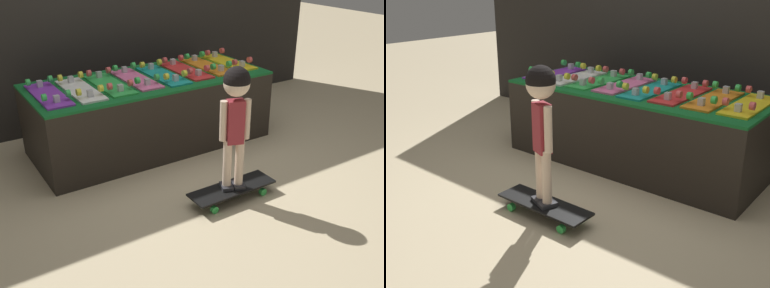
% 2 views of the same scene
% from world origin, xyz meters
% --- Properties ---
extents(ground_plane, '(16.00, 16.00, 0.00)m').
position_xyz_m(ground_plane, '(0.00, 0.00, 0.00)').
color(ground_plane, beige).
extents(back_wall, '(5.01, 0.10, 2.30)m').
position_xyz_m(back_wall, '(0.00, 1.36, 1.15)').
color(back_wall, black).
rests_on(back_wall, ground_plane).
extents(display_rack, '(2.03, 0.86, 0.61)m').
position_xyz_m(display_rack, '(0.00, 0.55, 0.31)').
color(display_rack, black).
rests_on(display_rack, ground_plane).
extents(skateboard_purple_on_rack, '(0.20, 0.64, 0.09)m').
position_xyz_m(skateboard_purple_on_rack, '(-0.86, 0.55, 0.63)').
color(skateboard_purple_on_rack, purple).
rests_on(skateboard_purple_on_rack, display_rack).
extents(skateboard_white_on_rack, '(0.20, 0.64, 0.09)m').
position_xyz_m(skateboard_white_on_rack, '(-0.61, 0.53, 0.63)').
color(skateboard_white_on_rack, white).
rests_on(skateboard_white_on_rack, display_rack).
extents(skateboard_green_on_rack, '(0.20, 0.64, 0.09)m').
position_xyz_m(skateboard_green_on_rack, '(-0.37, 0.54, 0.63)').
color(skateboard_green_on_rack, green).
rests_on(skateboard_green_on_rack, display_rack).
extents(skateboard_pink_on_rack, '(0.20, 0.64, 0.09)m').
position_xyz_m(skateboard_pink_on_rack, '(-0.12, 0.56, 0.63)').
color(skateboard_pink_on_rack, pink).
rests_on(skateboard_pink_on_rack, display_rack).
extents(skateboard_teal_on_rack, '(0.20, 0.64, 0.09)m').
position_xyz_m(skateboard_teal_on_rack, '(0.12, 0.53, 0.63)').
color(skateboard_teal_on_rack, teal).
rests_on(skateboard_teal_on_rack, display_rack).
extents(skateboard_red_on_rack, '(0.20, 0.64, 0.09)m').
position_xyz_m(skateboard_red_on_rack, '(0.37, 0.56, 0.63)').
color(skateboard_red_on_rack, red).
rests_on(skateboard_red_on_rack, display_rack).
extents(skateboard_orange_on_rack, '(0.20, 0.64, 0.09)m').
position_xyz_m(skateboard_orange_on_rack, '(0.61, 0.57, 0.63)').
color(skateboard_orange_on_rack, orange).
rests_on(skateboard_orange_on_rack, display_rack).
extents(skateboard_yellow_on_rack, '(0.20, 0.64, 0.09)m').
position_xyz_m(skateboard_yellow_on_rack, '(0.86, 0.58, 0.63)').
color(skateboard_yellow_on_rack, yellow).
rests_on(skateboard_yellow_on_rack, display_rack).
extents(skateboard_on_floor, '(0.65, 0.20, 0.09)m').
position_xyz_m(skateboard_on_floor, '(0.04, -0.58, 0.07)').
color(skateboard_on_floor, black).
rests_on(skateboard_on_floor, ground_plane).
extents(child, '(0.20, 0.18, 0.88)m').
position_xyz_m(child, '(0.04, -0.58, 0.70)').
color(child, '#2D2D33').
rests_on(child, skateboard_on_floor).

